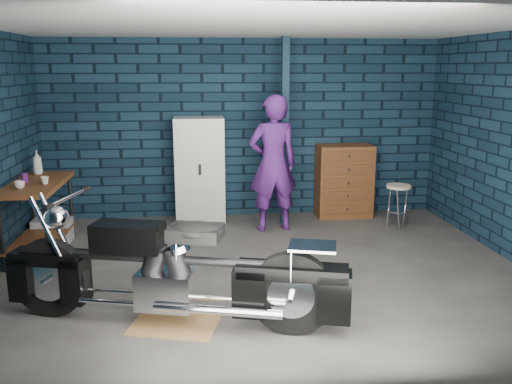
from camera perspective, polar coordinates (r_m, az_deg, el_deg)
ground at (r=6.24m, az=0.75°, el=-8.41°), size 6.00×6.00×0.00m
room_walls at (r=6.36m, az=0.19°, el=9.64°), size 6.02×5.01×2.71m
support_post at (r=7.87m, az=3.04°, el=6.23°), size 0.10×0.10×2.70m
workbench at (r=7.23m, az=-21.84°, el=-2.54°), size 0.60×1.40×0.91m
drip_mat at (r=5.12m, az=-8.50°, el=-13.53°), size 0.89×0.76×0.01m
motorcycle at (r=4.89m, az=-8.73°, el=-7.42°), size 2.75×1.40×1.17m
person at (r=7.59m, az=1.80°, el=3.00°), size 0.76×0.56×1.92m
storage_bin at (r=7.77m, az=-20.55°, el=-3.71°), size 0.49×0.35×0.31m
locker at (r=8.13m, az=-5.94°, el=2.33°), size 0.73×0.52×1.56m
tool_chest at (r=8.48m, az=9.26°, el=1.14°), size 0.84×0.46×1.12m
shop_stool at (r=8.05m, az=14.67°, el=-1.49°), size 0.42×0.42×0.64m
cup_a at (r=6.80m, az=-23.63°, el=0.70°), size 0.14×0.14×0.09m
cup_b at (r=6.95m, az=-21.34°, el=1.15°), size 0.12×0.12×0.09m
mug_purple at (r=7.16m, az=-23.19°, el=1.39°), size 0.10×0.10×0.11m
bottle at (r=7.63m, az=-22.03°, el=2.93°), size 0.15×0.15×0.31m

